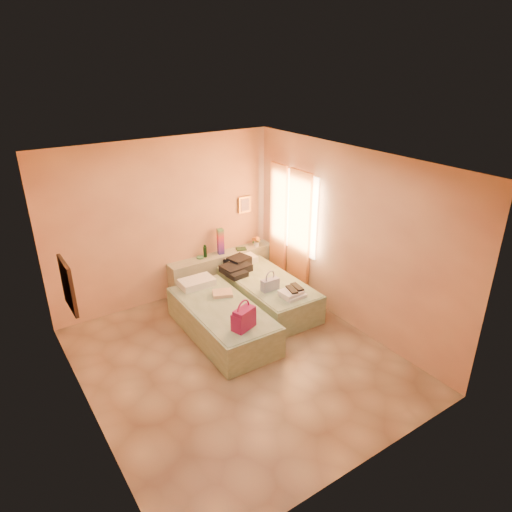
{
  "coord_description": "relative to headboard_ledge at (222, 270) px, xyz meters",
  "views": [
    {
      "loc": [
        -2.75,
        -4.55,
        3.99
      ],
      "look_at": [
        0.88,
        0.85,
        1.09
      ],
      "focal_mm": 32.0,
      "sensor_mm": 36.0,
      "label": 1
    }
  ],
  "objects": [
    {
      "name": "towel_stack",
      "position": [
        0.25,
        -1.77,
        0.23
      ],
      "size": [
        0.36,
        0.31,
        0.1
      ],
      "primitive_type": "cube",
      "rotation": [
        0.0,
        0.0,
        0.02
      ],
      "color": "white",
      "rests_on": "bed_right"
    },
    {
      "name": "khaki_garment",
      "position": [
        -0.63,
        -1.11,
        0.2
      ],
      "size": [
        0.38,
        0.35,
        0.05
      ],
      "primitive_type": "cube",
      "rotation": [
        0.0,
        0.0,
        -0.42
      ],
      "color": "tan",
      "rests_on": "bed_left"
    },
    {
      "name": "headboard_ledge",
      "position": [
        0.0,
        0.0,
        0.0
      ],
      "size": [
        2.05,
        0.3,
        0.65
      ],
      "primitive_type": "cube",
      "color": "#AEB493",
      "rests_on": "ground"
    },
    {
      "name": "blue_handbag",
      "position": [
        0.09,
        -1.39,
        0.27
      ],
      "size": [
        0.3,
        0.13,
        0.19
      ],
      "primitive_type": "cube",
      "rotation": [
        0.0,
        0.0,
        -0.0
      ],
      "color": "#394489",
      "rests_on": "bed_right"
    },
    {
      "name": "flower_vase",
      "position": [
        0.72,
        -0.05,
        0.44
      ],
      "size": [
        0.19,
        0.19,
        0.23
      ],
      "primitive_type": "cube",
      "rotation": [
        0.0,
        0.0,
        0.07
      ],
      "color": "white",
      "rests_on": "headboard_ledge"
    },
    {
      "name": "ground",
      "position": [
        -0.98,
        -2.1,
        -0.33
      ],
      "size": [
        4.5,
        4.5,
        0.0
      ],
      "primitive_type": "plane",
      "color": "tan",
      "rests_on": "ground"
    },
    {
      "name": "room_walls",
      "position": [
        -0.77,
        -1.53,
        1.46
      ],
      "size": [
        4.02,
        4.51,
        2.81
      ],
      "color": "#EBB37D",
      "rests_on": "ground"
    },
    {
      "name": "bed_left",
      "position": [
        -0.83,
        -1.41,
        -0.08
      ],
      "size": [
        0.95,
        2.02,
        0.5
      ],
      "primitive_type": "cube",
      "rotation": [
        0.0,
        0.0,
        -0.02
      ],
      "color": "#9EB894",
      "rests_on": "ground"
    },
    {
      "name": "green_book",
      "position": [
        0.39,
        -0.04,
        0.34
      ],
      "size": [
        0.22,
        0.18,
        0.03
      ],
      "primitive_type": "cube",
      "rotation": [
        0.0,
        0.0,
        -0.33
      ],
      "color": "#223F24",
      "rests_on": "headboard_ledge"
    },
    {
      "name": "bed_right",
      "position": [
        0.25,
        -1.05,
        -0.08
      ],
      "size": [
        0.95,
        2.02,
        0.5
      ],
      "primitive_type": "cube",
      "rotation": [
        0.0,
        0.0,
        -0.02
      ],
      "color": "#9EB894",
      "rests_on": "ground"
    },
    {
      "name": "small_dish",
      "position": [
        -0.42,
        0.04,
        0.34
      ],
      "size": [
        0.16,
        0.16,
        0.03
      ],
      "primitive_type": "cylinder",
      "rotation": [
        0.0,
        0.0,
        -0.24
      ],
      "color": "#468054",
      "rests_on": "headboard_ledge"
    },
    {
      "name": "rainbow_box",
      "position": [
        -0.01,
        0.01,
        0.56
      ],
      "size": [
        0.12,
        0.12,
        0.48
      ],
      "primitive_type": "cube",
      "rotation": [
        0.0,
        0.0,
        -0.17
      ],
      "color": "#961250",
      "rests_on": "headboard_ledge"
    },
    {
      "name": "water_bottle",
      "position": [
        -0.32,
        0.04,
        0.44
      ],
      "size": [
        0.07,
        0.07,
        0.22
      ],
      "primitive_type": "cylinder",
      "rotation": [
        0.0,
        0.0,
        -0.07
      ],
      "color": "#123218",
      "rests_on": "headboard_ledge"
    },
    {
      "name": "magenta_handbag",
      "position": [
        -0.87,
        -2.1,
        0.33
      ],
      "size": [
        0.38,
        0.29,
        0.32
      ],
      "primitive_type": "cube",
      "rotation": [
        0.0,
        0.0,
        0.33
      ],
      "color": "#961250",
      "rests_on": "bed_left"
    },
    {
      "name": "clothes_pile",
      "position": [
        0.03,
        -0.51,
        0.25
      ],
      "size": [
        0.58,
        0.58,
        0.16
      ],
      "primitive_type": "cube",
      "rotation": [
        0.0,
        0.0,
        0.1
      ],
      "color": "black",
      "rests_on": "bed_right"
    },
    {
      "name": "sandal_pair",
      "position": [
        0.31,
        -1.74,
        0.29
      ],
      "size": [
        0.26,
        0.31,
        0.03
      ],
      "primitive_type": "cube",
      "rotation": [
        0.0,
        0.0,
        -0.24
      ],
      "color": "black",
      "rests_on": "towel_stack"
    }
  ]
}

